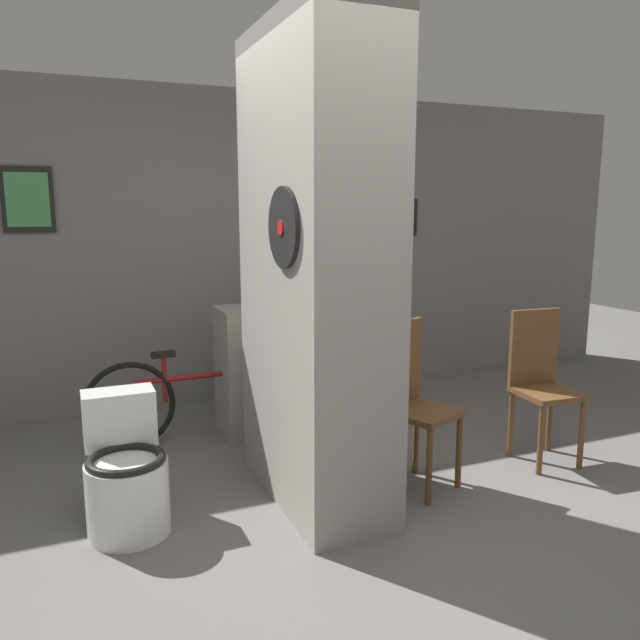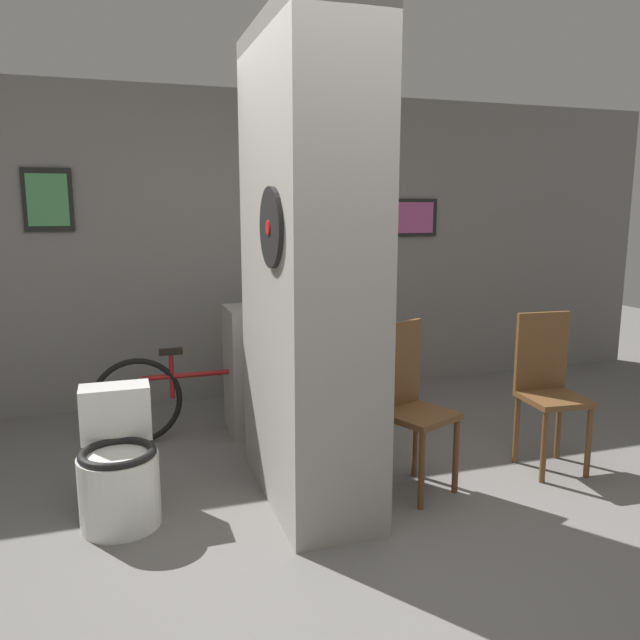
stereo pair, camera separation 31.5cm
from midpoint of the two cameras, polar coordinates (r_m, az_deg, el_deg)
The scene contains 10 objects.
ground_plane at distance 3.34m, azimuth 3.16°, elevation -19.37°, with size 14.00×14.00×0.00m, color slate.
wall_back at distance 5.39m, azimuth -9.11°, elevation 6.52°, with size 8.00×0.09×2.60m.
pillar_center at distance 3.41m, azimuth -3.14°, elevation 4.42°, with size 0.54×1.20×2.60m.
counter_shelf at distance 4.73m, azimuth -4.24°, elevation -4.20°, with size 1.14×0.44×0.93m.
toilet at distance 3.50m, azimuth -19.89°, elevation -13.25°, with size 0.41×0.57×0.68m.
chair_near_pillar at distance 3.72m, azimuth 6.14°, elevation -7.11°, with size 0.48×0.48×0.99m.
chair_by_doorway at distance 4.27m, azimuth 17.60°, elevation -5.22°, with size 0.39×0.39×0.99m.
bicycle at distance 4.57m, azimuth -12.85°, elevation -6.80°, with size 1.59×0.42×0.67m.
bottle_tall at distance 4.64m, azimuth -0.83°, elevation 2.60°, with size 0.06×0.06×0.25m.
bottle_short at distance 4.80m, azimuth -0.09°, elevation 2.70°, with size 0.09×0.09×0.23m.
Camera 1 is at (-1.43, -2.54, 1.65)m, focal length 35.00 mm.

